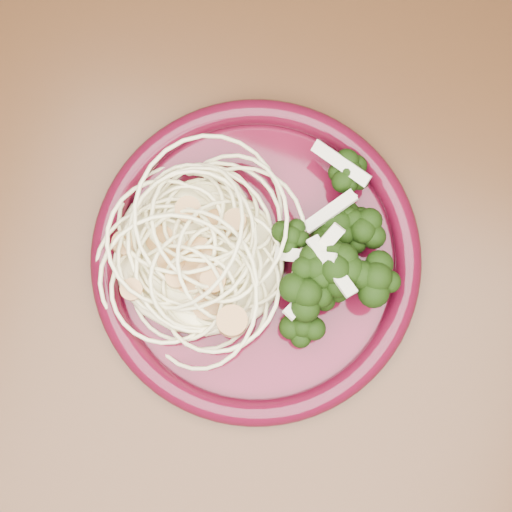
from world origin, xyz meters
The scene contains 6 objects.
dining_table centered at (0.00, 0.00, 0.65)m, with size 1.20×0.80×0.75m.
dinner_plate centered at (-0.12, 0.03, 0.76)m, with size 0.35×0.35×0.02m.
spaghetti_pile centered at (-0.16, 0.02, 0.77)m, with size 0.15×0.13×0.03m, color #F6EFB2.
scallop_cluster centered at (-0.16, 0.02, 0.81)m, with size 0.12×0.12×0.04m, color tan, non-canonical shape.
broccoli_pile centered at (-0.06, 0.05, 0.78)m, with size 0.09×0.14×0.05m, color black.
onion_garnish centered at (-0.06, 0.05, 0.81)m, with size 0.06×0.09×0.05m, color beige, non-canonical shape.
Camera 1 is at (-0.09, -0.05, 1.34)m, focal length 50.00 mm.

